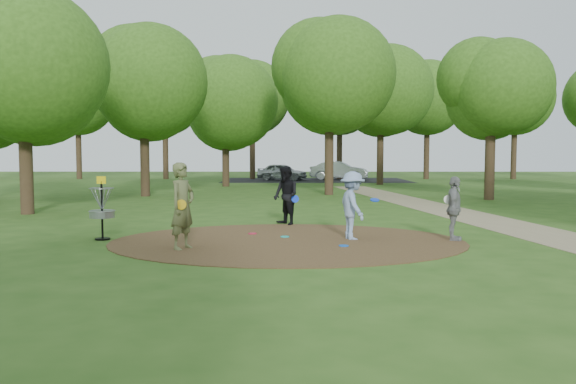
{
  "coord_description": "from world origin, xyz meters",
  "views": [
    {
      "loc": [
        0.06,
        -13.18,
        2.11
      ],
      "look_at": [
        0.0,
        1.2,
        1.1
      ],
      "focal_mm": 35.0,
      "sensor_mm": 36.0,
      "label": 1
    }
  ],
  "objects": [
    {
      "name": "tree_ring",
      "position": [
        2.41,
        8.49,
        5.2
      ],
      "size": [
        37.27,
        45.83,
        8.95
      ],
      "color": "#332316",
      "rests_on": "ground"
    },
    {
      "name": "disc_ground_red",
      "position": [
        -0.92,
        1.17,
        0.03
      ],
      "size": [
        0.22,
        0.22,
        0.02
      ],
      "primitive_type": "cylinder",
      "color": "red",
      "rests_on": "dirt_clearing"
    },
    {
      "name": "footpath",
      "position": [
        6.5,
        2.0,
        0.01
      ],
      "size": [
        7.55,
        39.89,
        0.01
      ],
      "primitive_type": "cube",
      "rotation": [
        0.0,
        0.0,
        0.14
      ],
      "color": "#8C7A5B",
      "rests_on": "ground"
    },
    {
      "name": "parking_lot",
      "position": [
        2.0,
        30.0,
        0.0
      ],
      "size": [
        14.0,
        8.0,
        0.01
      ],
      "primitive_type": "cube",
      "color": "black",
      "rests_on": "ground"
    },
    {
      "name": "car_right",
      "position": [
        3.83,
        30.22,
        0.73
      ],
      "size": [
        4.63,
        2.38,
        1.45
      ],
      "primitive_type": "imported",
      "rotation": [
        0.0,
        0.0,
        1.37
      ],
      "color": "#B5B7BD",
      "rests_on": "ground"
    },
    {
      "name": "player_walking_with_disc",
      "position": [
        -0.07,
        3.12,
        0.86
      ],
      "size": [
        1.01,
        1.06,
        1.73
      ],
      "color": "black",
      "rests_on": "ground"
    },
    {
      "name": "player_waiting_with_disc",
      "position": [
        3.97,
        0.16,
        0.77
      ],
      "size": [
        0.64,
        0.98,
        1.55
      ],
      "color": "gray",
      "rests_on": "ground"
    },
    {
      "name": "car_left",
      "position": [
        -0.57,
        29.79,
        0.65
      ],
      "size": [
        4.1,
        2.68,
        1.3
      ],
      "primitive_type": "imported",
      "rotation": [
        0.0,
        0.0,
        1.24
      ],
      "color": "#A5AAAD",
      "rests_on": "ground"
    },
    {
      "name": "disc_ground_cyan",
      "position": [
        -0.07,
        0.63,
        0.03
      ],
      "size": [
        0.22,
        0.22,
        0.02
      ],
      "primitive_type": "cylinder",
      "color": "#17BDB7",
      "rests_on": "dirt_clearing"
    },
    {
      "name": "disc_golf_basket",
      "position": [
        -4.5,
        0.3,
        0.87
      ],
      "size": [
        0.63,
        0.63,
        1.54
      ],
      "color": "black",
      "rests_on": "ground"
    },
    {
      "name": "player_observer_with_disc",
      "position": [
        -2.28,
        -1.07,
        0.95
      ],
      "size": [
        0.72,
        0.82,
        1.9
      ],
      "color": "#596037",
      "rests_on": "ground"
    },
    {
      "name": "player_throwing_with_disc",
      "position": [
        1.57,
        0.34,
        0.83
      ],
      "size": [
        1.09,
        1.2,
        1.66
      ],
      "color": "#88A0CB",
      "rests_on": "ground"
    },
    {
      "name": "dirt_clearing",
      "position": [
        0.0,
        0.0,
        0.01
      ],
      "size": [
        8.4,
        8.4,
        0.02
      ],
      "primitive_type": "cylinder",
      "color": "#47301C",
      "rests_on": "ground"
    },
    {
      "name": "disc_ground_blue",
      "position": [
        1.26,
        -0.73,
        0.03
      ],
      "size": [
        0.22,
        0.22,
        0.02
      ],
      "primitive_type": "cylinder",
      "color": "blue",
      "rests_on": "dirt_clearing"
    },
    {
      "name": "ground",
      "position": [
        0.0,
        0.0,
        0.0
      ],
      "size": [
        100.0,
        100.0,
        0.0
      ],
      "primitive_type": "plane",
      "color": "#2D5119",
      "rests_on": "ground"
    }
  ]
}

